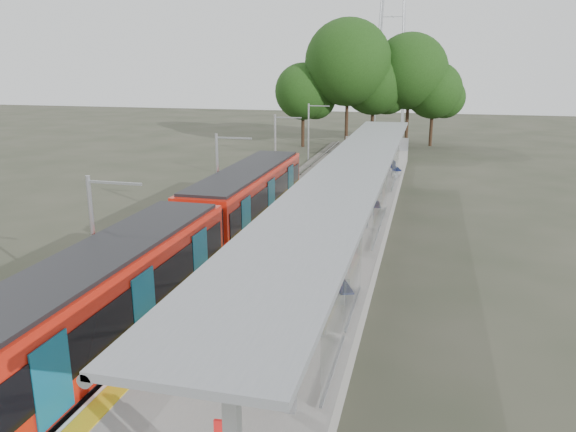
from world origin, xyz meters
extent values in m
cube|color=#59544C|center=(-4.50, 20.00, 0.12)|extent=(3.00, 70.00, 0.24)
cube|color=gray|center=(0.00, 20.00, 0.50)|extent=(6.00, 50.00, 1.00)
cube|color=yellow|center=(-2.55, 20.00, 1.01)|extent=(0.60, 50.00, 0.02)
cube|color=#9EA0A5|center=(0.00, 44.95, 1.60)|extent=(6.00, 0.10, 1.20)
cube|color=black|center=(-4.50, 4.56, 0.65)|extent=(2.50, 13.50, 0.70)
cube|color=red|center=(-4.50, 4.56, 2.25)|extent=(2.65, 13.50, 2.50)
cube|color=black|center=(-4.50, 4.56, 2.30)|extent=(2.72, 12.96, 1.20)
cube|color=black|center=(-4.50, 4.56, 3.55)|extent=(2.40, 12.82, 0.15)
cube|color=#0B5472|center=(-3.14, 4.56, 2.10)|extent=(0.04, 1.30, 2.00)
cube|color=black|center=(-4.50, 18.66, 0.65)|extent=(2.50, 13.50, 0.70)
cube|color=red|center=(-4.50, 18.66, 2.25)|extent=(2.65, 13.50, 2.50)
cube|color=black|center=(-4.50, 18.66, 2.30)|extent=(2.72, 12.96, 1.20)
cube|color=black|center=(-4.50, 18.66, 3.55)|extent=(2.40, 12.83, 0.15)
cube|color=#0B5472|center=(-3.14, 18.66, 2.10)|extent=(0.04, 1.30, 2.00)
cylinder|color=black|center=(-4.50, 13.94, 0.35)|extent=(2.20, 0.70, 0.70)
cube|color=black|center=(-4.50, 11.61, 2.00)|extent=(2.30, 0.80, 2.40)
cube|color=#9EA0A5|center=(2.00, 2.00, 2.75)|extent=(0.25, 0.25, 3.50)
cube|color=#9EA0A5|center=(2.00, 6.00, 2.75)|extent=(0.25, 0.25, 3.50)
cube|color=#9EA0A5|center=(2.00, 10.00, 2.75)|extent=(0.25, 0.25, 3.50)
cube|color=#9EA0A5|center=(2.00, 14.00, 2.75)|extent=(0.25, 0.25, 3.50)
cube|color=#9EA0A5|center=(2.00, 18.00, 2.75)|extent=(0.25, 0.25, 3.50)
cube|color=#9EA0A5|center=(2.00, 22.00, 2.75)|extent=(0.25, 0.25, 3.50)
cube|color=#9EA0A5|center=(2.00, 26.00, 2.75)|extent=(0.25, 0.25, 3.50)
cube|color=#9EA0A5|center=(2.00, 30.00, 2.75)|extent=(0.25, 0.25, 3.50)
cube|color=#9EA0A5|center=(2.00, 34.00, 2.75)|extent=(0.25, 0.25, 3.50)
cube|color=gray|center=(1.60, 16.00, 4.58)|extent=(3.20, 38.00, 0.16)
cylinder|color=#9EA0A5|center=(0.05, 16.00, 4.50)|extent=(0.24, 38.00, 0.24)
cube|color=silver|center=(2.70, 4.00, 2.20)|extent=(0.05, 3.70, 2.20)
cube|color=silver|center=(2.70, 8.00, 2.20)|extent=(0.05, 3.70, 2.20)
cube|color=silver|center=(2.70, 16.00, 2.20)|extent=(0.05, 3.70, 2.20)
cube|color=silver|center=(2.70, 20.00, 2.20)|extent=(0.05, 3.70, 2.20)
cube|color=silver|center=(2.70, 28.00, 2.20)|extent=(0.05, 3.70, 2.20)
cube|color=silver|center=(2.70, 32.00, 2.20)|extent=(0.05, 3.70, 2.20)
cylinder|color=#382316|center=(-8.81, 51.88, 2.03)|extent=(0.36, 0.36, 4.05)
sphere|color=#1F4814|center=(-8.81, 51.88, 6.08)|extent=(6.16, 6.16, 6.16)
cylinder|color=#382316|center=(-4.03, 52.40, 3.05)|extent=(0.36, 0.36, 6.10)
sphere|color=#1F4814|center=(-4.03, 52.40, 9.15)|extent=(9.27, 9.27, 9.27)
cylinder|color=#382316|center=(-1.39, 54.10, 2.36)|extent=(0.36, 0.36, 4.72)
sphere|color=#1F4814|center=(-1.39, 54.10, 7.08)|extent=(7.17, 7.17, 7.17)
cylinder|color=#382316|center=(2.37, 55.45, 2.74)|extent=(0.36, 0.36, 5.47)
sphere|color=#1F4814|center=(2.37, 55.45, 8.21)|extent=(8.32, 8.32, 8.32)
cylinder|color=#382316|center=(5.04, 56.00, 2.06)|extent=(0.36, 0.36, 4.12)
sphere|color=#1F4814|center=(5.04, 56.00, 6.18)|extent=(6.26, 6.26, 6.26)
cylinder|color=#9EA0A5|center=(-6.30, 7.00, 2.70)|extent=(0.16, 0.16, 5.40)
cube|color=#9EA0A5|center=(-5.30, 7.00, 5.20)|extent=(2.00, 0.08, 0.08)
cylinder|color=#9EA0A5|center=(-6.30, 19.00, 2.70)|extent=(0.16, 0.16, 5.40)
cube|color=#9EA0A5|center=(-5.30, 19.00, 5.20)|extent=(2.00, 0.08, 0.08)
cylinder|color=#9EA0A5|center=(-6.30, 31.00, 2.70)|extent=(0.16, 0.16, 5.40)
cube|color=#9EA0A5|center=(-5.30, 31.00, 5.20)|extent=(2.00, 0.08, 0.08)
cylinder|color=#9EA0A5|center=(-6.30, 43.00, 2.70)|extent=(0.16, 0.16, 5.40)
cube|color=#9EA0A5|center=(-5.30, 43.00, 5.20)|extent=(2.00, 0.08, 0.08)
cube|color=#0E1446|center=(2.15, 8.98, 1.47)|extent=(1.06, 1.64, 0.06)
cube|color=#0E1446|center=(1.94, 8.98, 1.79)|extent=(0.68, 1.48, 0.58)
cube|color=#9EA0A5|center=(2.15, 8.35, 1.23)|extent=(0.41, 0.22, 0.46)
cube|color=#9EA0A5|center=(2.15, 9.61, 1.23)|extent=(0.41, 0.22, 0.46)
cube|color=#0E1446|center=(2.19, 21.28, 1.45)|extent=(0.71, 1.54, 0.06)
cube|color=#0E1446|center=(1.99, 21.28, 1.74)|extent=(0.33, 1.47, 0.54)
cube|color=#9EA0A5|center=(2.19, 20.69, 1.22)|extent=(0.40, 0.13, 0.44)
cube|color=#9EA0A5|center=(2.19, 21.87, 1.22)|extent=(0.40, 0.13, 0.44)
cube|color=#0E1446|center=(2.59, 32.27, 1.52)|extent=(0.96, 1.80, 0.07)
cube|color=#0E1446|center=(2.36, 32.27, 1.86)|extent=(0.53, 1.68, 0.63)
cube|color=#9EA0A5|center=(2.59, 31.58, 1.25)|extent=(0.46, 0.19, 0.51)
cube|color=#9EA0A5|center=(2.59, 32.96, 1.25)|extent=(0.46, 0.19, 0.51)
cube|color=red|center=(1.51, -1.15, 2.69)|extent=(0.36, 0.09, 0.26)
cylinder|color=beige|center=(1.48, 14.56, 1.72)|extent=(0.38, 0.38, 1.44)
cube|color=red|center=(1.48, 14.56, 2.58)|extent=(0.34, 0.09, 0.24)
cylinder|color=#9EA0A5|center=(1.39, 20.70, 1.47)|extent=(0.53, 0.53, 0.94)
camera|label=1|loc=(4.79, -9.42, 9.07)|focal=35.00mm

